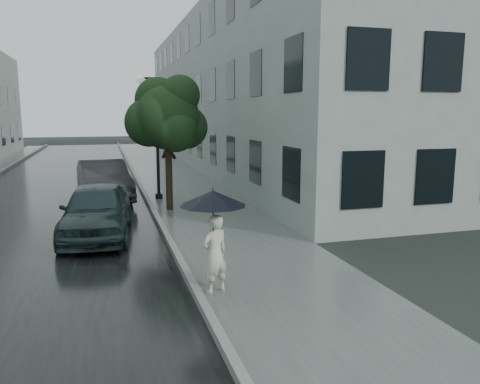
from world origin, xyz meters
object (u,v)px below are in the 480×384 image
object	(u,v)px
car_near	(97,210)
street_tree	(167,117)
pedestrian	(215,254)
car_far	(104,180)
lamp_post	(153,129)

from	to	relation	value
car_near	street_tree	bearing A→B (deg)	58.04
pedestrian	car_near	size ratio (longest dim) A/B	0.35
pedestrian	car_near	bearing A→B (deg)	-90.00
pedestrian	car_far	size ratio (longest dim) A/B	0.32
pedestrian	street_tree	size ratio (longest dim) A/B	0.33
pedestrian	car_far	world-z (taller)	car_far
lamp_post	car_far	distance (m)	2.71
car_far	car_near	bearing A→B (deg)	-99.62
lamp_post	car_near	size ratio (longest dim) A/B	1.10
car_near	lamp_post	bearing A→B (deg)	73.54
lamp_post	car_near	world-z (taller)	lamp_post
car_near	car_far	xyz separation A→B (m)	(0.20, 5.59, 0.03)
lamp_post	pedestrian	bearing A→B (deg)	-84.55
lamp_post	car_near	distance (m)	6.00
pedestrian	lamp_post	bearing A→B (deg)	-113.86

